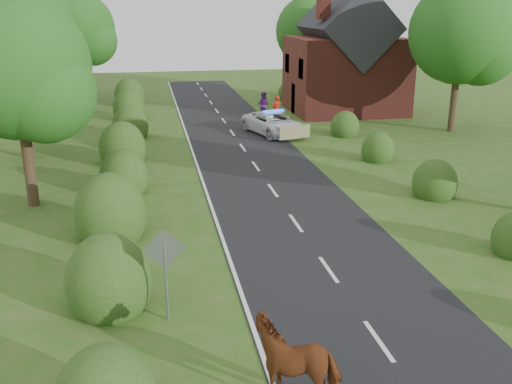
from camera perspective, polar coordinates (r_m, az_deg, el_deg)
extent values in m
plane|color=#275C15|center=(14.67, 12.15, -14.40)|extent=(120.00, 120.00, 0.00)
cube|color=black|center=(27.90, 0.36, 2.03)|extent=(6.00, 70.00, 0.02)
cube|color=white|center=(14.66, 12.16, -14.32)|extent=(0.12, 1.80, 0.01)
cube|color=white|center=(17.92, 7.25, -7.67)|extent=(0.12, 1.80, 0.01)
cube|color=white|center=(21.43, 3.99, -3.10)|extent=(0.12, 1.80, 0.01)
cube|color=white|center=(25.09, 1.69, 0.17)|extent=(0.12, 1.80, 0.01)
cube|color=white|center=(28.84, -0.02, 2.60)|extent=(0.12, 1.80, 0.01)
cube|color=white|center=(32.65, -1.34, 4.47)|extent=(0.12, 1.80, 0.01)
cube|color=white|center=(36.49, -2.39, 5.94)|extent=(0.12, 1.80, 0.01)
cube|color=white|center=(40.37, -3.24, 7.13)|extent=(0.12, 1.80, 0.01)
cube|color=white|center=(44.27, -3.95, 8.11)|extent=(0.12, 1.80, 0.01)
cube|color=white|center=(48.19, -4.54, 8.93)|extent=(0.12, 1.80, 0.01)
cube|color=white|center=(52.12, -5.04, 9.62)|extent=(0.12, 1.80, 0.01)
cube|color=white|center=(56.06, -5.48, 10.22)|extent=(0.12, 1.80, 0.01)
cube|color=white|center=(60.01, -5.86, 10.74)|extent=(0.12, 1.80, 0.01)
cube|color=white|center=(27.50, -5.58, 1.73)|extent=(0.12, 70.00, 0.01)
ellipsoid|color=#123D0F|center=(15.99, -14.49, -8.65)|extent=(2.30, 2.41, 2.70)
ellipsoid|color=#123D0F|center=(20.56, -14.35, -2.21)|extent=(2.50, 2.62, 3.00)
ellipsoid|color=#123D0F|center=(25.33, -13.09, 1.44)|extent=(2.10, 2.20, 2.50)
ellipsoid|color=#123D0F|center=(30.14, -13.21, 4.27)|extent=(2.40, 2.52, 2.80)
ellipsoid|color=#123D0F|center=(36.00, -12.44, 6.48)|extent=(2.20, 2.31, 2.60)
ellipsoid|color=#123D0F|center=(41.89, -12.57, 8.13)|extent=(2.30, 2.41, 2.70)
ellipsoid|color=#123D0F|center=(47.81, -12.55, 9.39)|extent=(2.40, 2.52, 2.80)
ellipsoid|color=#123D0F|center=(25.38, 17.42, 0.84)|extent=(1.90, 2.00, 2.10)
ellipsoid|color=#123D0F|center=(30.55, 12.07, 4.11)|extent=(1.70, 1.78, 2.00)
ellipsoid|color=#123D0F|center=(36.11, 8.88, 6.46)|extent=(1.80, 1.89, 2.00)
ellipsoid|color=#123D0F|center=(49.26, 3.21, 9.78)|extent=(1.70, 1.78, 2.00)
cylinder|color=#332316|center=(24.47, -21.82, 3.14)|extent=(0.44, 0.44, 3.96)
sphere|color=#1F5C17|center=(23.86, -22.85, 11.50)|extent=(5.60, 5.60, 5.60)
sphere|color=#326923|center=(23.24, -20.46, 9.39)|extent=(3.92, 3.92, 3.92)
cylinder|color=#332316|center=(32.45, -21.96, 6.40)|extent=(0.44, 0.44, 3.74)
sphere|color=#1F5C17|center=(32.00, -22.69, 12.35)|extent=(5.60, 5.60, 5.60)
sphere|color=#326923|center=(31.35, -20.91, 10.89)|extent=(3.92, 3.92, 3.92)
cylinder|color=#332316|center=(42.35, -21.66, 9.70)|extent=(0.44, 0.44, 4.84)
sphere|color=#1F5C17|center=(42.01, -22.39, 15.62)|extent=(6.80, 6.80, 6.80)
sphere|color=#326923|center=(41.18, -20.71, 14.24)|extent=(4.76, 4.76, 4.76)
cylinder|color=#332316|center=(51.86, -16.95, 11.18)|extent=(0.44, 0.44, 4.18)
sphere|color=#1F5C17|center=(51.58, -17.35, 15.36)|extent=(6.00, 6.00, 6.00)
sphere|color=#326923|center=(50.93, -16.11, 14.37)|extent=(4.20, 4.20, 4.20)
cylinder|color=#332316|center=(38.82, 19.20, 8.97)|extent=(0.44, 0.44, 4.40)
sphere|color=#1F5C17|center=(38.45, 19.84, 14.84)|extent=(6.40, 6.40, 6.40)
sphere|color=#326923|center=(38.53, 21.64, 13.15)|extent=(4.48, 4.48, 4.48)
cylinder|color=#332316|center=(51.61, 5.33, 11.72)|extent=(0.44, 0.44, 3.96)
sphere|color=#1F5C17|center=(51.32, 5.46, 15.72)|extent=(6.00, 6.00, 6.00)
sphere|color=#326923|center=(51.10, 6.79, 14.65)|extent=(4.20, 4.20, 4.20)
cylinder|color=gray|center=(14.88, -8.98, -8.83)|extent=(0.08, 0.08, 2.20)
cube|color=gray|center=(14.49, -9.15, -5.66)|extent=(1.06, 0.04, 1.06)
cube|color=maroon|center=(44.10, 8.91, 11.48)|extent=(8.00, 7.00, 5.50)
cube|color=black|center=(43.84, 9.13, 15.96)|extent=(5.94, 7.40, 5.94)
cube|color=maroon|center=(41.12, 6.77, 17.87)|extent=(0.80, 0.80, 1.60)
imported|color=#612612|center=(12.28, 4.12, -16.83)|extent=(2.42, 1.77, 1.54)
imported|color=silver|center=(35.99, 1.77, 6.87)|extent=(3.69, 5.49, 1.40)
cube|color=yellow|center=(33.86, 3.90, 5.99)|extent=(2.01, 0.67, 0.77)
cube|color=blue|center=(35.84, 1.78, 8.09)|extent=(1.41, 0.68, 0.14)
imported|color=red|center=(39.75, 2.06, 8.28)|extent=(0.79, 0.66, 1.84)
imported|color=#4D1B69|center=(41.40, 0.73, 8.71)|extent=(1.13, 1.06, 1.86)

